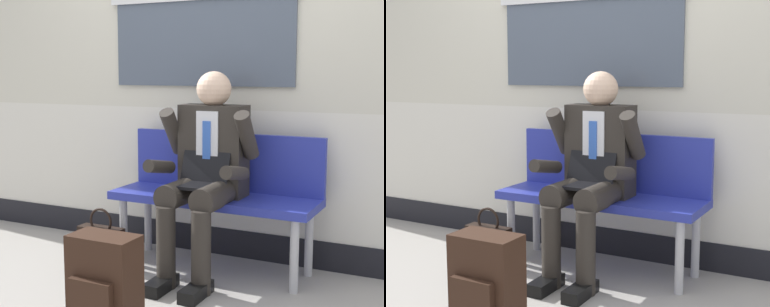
{
  "view_description": "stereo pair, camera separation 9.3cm",
  "coord_description": "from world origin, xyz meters",
  "views": [
    {
      "loc": [
        1.52,
        -2.73,
        1.22
      ],
      "look_at": [
        0.05,
        0.19,
        0.75
      ],
      "focal_mm": 53.59,
      "sensor_mm": 36.0,
      "label": 1
    },
    {
      "loc": [
        1.6,
        -2.69,
        1.22
      ],
      "look_at": [
        0.05,
        0.19,
        0.75
      ],
      "focal_mm": 53.59,
      "sensor_mm": 36.0,
      "label": 2
    }
  ],
  "objects": [
    {
      "name": "backpack",
      "position": [
        -0.02,
        -0.61,
        0.23
      ],
      "size": [
        0.33,
        0.23,
        0.46
      ],
      "color": "#331E14",
      "rests_on": "ground"
    },
    {
      "name": "handbag",
      "position": [
        -0.57,
        0.13,
        0.13
      ],
      "size": [
        0.3,
        0.1,
        0.37
      ],
      "color": "black",
      "rests_on": "ground"
    },
    {
      "name": "person_seated",
      "position": [
        0.09,
        0.26,
        0.65
      ],
      "size": [
        0.57,
        0.7,
        1.22
      ],
      "color": "#2D2823",
      "rests_on": "ground"
    },
    {
      "name": "bench_with_person",
      "position": [
        0.09,
        0.46,
        0.5
      ],
      "size": [
        1.28,
        0.42,
        0.83
      ],
      "color": "#28339E",
      "rests_on": "ground"
    },
    {
      "name": "station_wall",
      "position": [
        -0.0,
        0.74,
        1.47
      ],
      "size": [
        6.96,
        0.16,
        2.96
      ],
      "color": "beige",
      "rests_on": "ground"
    },
    {
      "name": "ground_plane",
      "position": [
        0.0,
        0.0,
        0.0
      ],
      "size": [
        18.0,
        18.0,
        0.0
      ],
      "primitive_type": "plane",
      "color": "#9E9991"
    }
  ]
}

